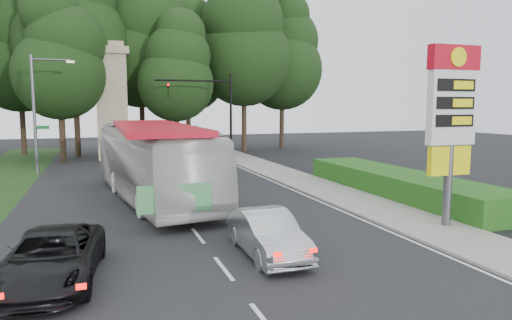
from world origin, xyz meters
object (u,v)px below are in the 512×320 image
object	(u,v)px
traffic_signal_mast	(215,105)
suv_charcoal	(52,257)
monument	(112,100)
streetlight_signs	(37,109)
gas_station_pylon	(452,111)
transit_bus	(153,162)
sedan_silver	(267,233)

from	to	relation	value
traffic_signal_mast	suv_charcoal	size ratio (longest dim) A/B	1.45
monument	suv_charcoal	xyz separation A→B (m)	(-2.52, -28.97, -4.42)
monument	streetlight_signs	bearing A→B (deg)	-121.97
streetlight_signs	traffic_signal_mast	bearing A→B (deg)	8.92
gas_station_pylon	traffic_signal_mast	bearing A→B (deg)	99.09
monument	gas_station_pylon	bearing A→B (deg)	-68.20
streetlight_signs	monument	xyz separation A→B (m)	(4.99, 7.99, 0.67)
monument	transit_bus	bearing A→B (deg)	-86.13
streetlight_signs	transit_bus	bearing A→B (deg)	-60.26
streetlight_signs	suv_charcoal	size ratio (longest dim) A/B	1.61
traffic_signal_mast	suv_charcoal	bearing A→B (deg)	-113.94
monument	sedan_silver	xyz separation A→B (m)	(3.61, -28.77, -4.40)
gas_station_pylon	suv_charcoal	xyz separation A→B (m)	(-13.72, -0.97, -3.76)
gas_station_pylon	traffic_signal_mast	size ratio (longest dim) A/B	0.95
streetlight_signs	suv_charcoal	bearing A→B (deg)	-83.28
traffic_signal_mast	gas_station_pylon	bearing A→B (deg)	-80.91
transit_bus	sedan_silver	world-z (taller)	transit_bus
streetlight_signs	sedan_silver	bearing A→B (deg)	-67.52
monument	sedan_silver	distance (m)	29.33
gas_station_pylon	transit_bus	world-z (taller)	gas_station_pylon
transit_bus	sedan_silver	xyz separation A→B (m)	(2.33, -9.80, -1.17)
transit_bus	suv_charcoal	distance (m)	10.77
gas_station_pylon	traffic_signal_mast	world-z (taller)	traffic_signal_mast
traffic_signal_mast	transit_bus	xyz separation A→B (m)	(-6.40, -12.96, -2.80)
gas_station_pylon	streetlight_signs	world-z (taller)	streetlight_signs
monument	suv_charcoal	size ratio (longest dim) A/B	2.03
traffic_signal_mast	monument	size ratio (longest dim) A/B	0.72
traffic_signal_mast	monument	xyz separation A→B (m)	(-7.68, 6.00, 0.43)
traffic_signal_mast	streetlight_signs	world-z (taller)	streetlight_signs
sedan_silver	gas_station_pylon	bearing A→B (deg)	6.19
suv_charcoal	transit_bus	bearing A→B (deg)	75.87
gas_station_pylon	transit_bus	distance (m)	13.66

